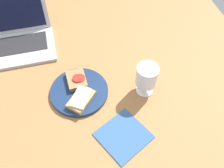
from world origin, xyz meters
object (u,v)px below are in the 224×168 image
object	(u,v)px
sandwich_with_tomato	(77,80)
laptop	(12,36)
wine_glass	(147,77)
plate	(79,92)
napkin	(124,136)
sandwich_with_cheese	(81,99)

from	to	relation	value
sandwich_with_tomato	laptop	size ratio (longest dim) A/B	0.27
wine_glass	laptop	xyz separation A→B (cm)	(-49.24, 39.14, -4.16)
plate	napkin	xyz separation A→B (cm)	(11.89, -21.52, -0.56)
wine_glass	napkin	distance (cm)	22.79
sandwich_with_cheese	laptop	world-z (taller)	laptop
sandwich_with_tomato	napkin	size ratio (longest dim) A/B	0.61
plate	sandwich_with_tomato	world-z (taller)	sandwich_with_tomato
sandwich_with_cheese	laptop	size ratio (longest dim) A/B	0.35
laptop	plate	bearing A→B (deg)	-54.78
sandwich_with_cheese	napkin	xyz separation A→B (cm)	(11.77, -16.80, -2.54)
sandwich_with_tomato	wine_glass	world-z (taller)	wine_glass
plate	sandwich_with_tomato	bearing A→B (deg)	90.25
plate	sandwich_with_tomato	xyz separation A→B (cm)	(-0.02, 4.67, 1.97)
sandwich_with_tomato	napkin	bearing A→B (deg)	-65.54
sandwich_with_tomato	sandwich_with_cheese	bearing A→B (deg)	-89.16
napkin	plate	bearing A→B (deg)	118.92
sandwich_with_cheese	sandwich_with_tomato	xyz separation A→B (cm)	(-0.14, 9.39, -0.01)
sandwich_with_tomato	napkin	distance (cm)	28.88
napkin	sandwich_with_cheese	bearing A→B (deg)	125.02
plate	sandwich_with_tomato	distance (cm)	5.07
plate	wine_glass	xyz separation A→B (cm)	(24.98, -4.79, 7.70)
plate	sandwich_with_cheese	xyz separation A→B (cm)	(0.12, -4.72, 1.98)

